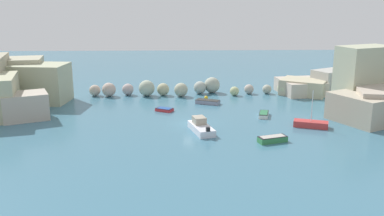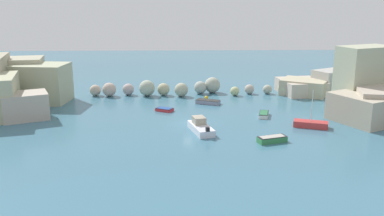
{
  "view_description": "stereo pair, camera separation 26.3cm",
  "coord_description": "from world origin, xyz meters",
  "px_view_note": "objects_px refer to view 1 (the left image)",
  "views": [
    {
      "loc": [
        -1.81,
        -53.38,
        16.04
      ],
      "look_at": [
        0.0,
        4.2,
        1.0
      ],
      "focal_mm": 39.57,
      "sensor_mm": 36.0,
      "label": 1
    },
    {
      "loc": [
        -1.55,
        -53.39,
        16.04
      ],
      "look_at": [
        0.0,
        4.2,
        1.0
      ],
      "focal_mm": 39.57,
      "sensor_mm": 36.0,
      "label": 2
    }
  ],
  "objects_px": {
    "moored_boat_1": "(311,124)",
    "moored_boat_5": "(201,127)",
    "channel_buoy": "(206,98)",
    "moored_boat_0": "(264,114)",
    "moored_boat_4": "(208,102)",
    "moored_boat_2": "(164,109)",
    "moored_boat_3": "(272,139)"
  },
  "relations": [
    {
      "from": "moored_boat_0",
      "to": "moored_boat_5",
      "type": "distance_m",
      "value": 11.28
    },
    {
      "from": "moored_boat_3",
      "to": "moored_boat_2",
      "type": "bearing_deg",
      "value": -65.6
    },
    {
      "from": "moored_boat_0",
      "to": "moored_boat_5",
      "type": "bearing_deg",
      "value": -39.56
    },
    {
      "from": "moored_boat_4",
      "to": "moored_boat_5",
      "type": "relative_size",
      "value": 0.71
    },
    {
      "from": "channel_buoy",
      "to": "moored_boat_0",
      "type": "xyz_separation_m",
      "value": [
        7.39,
        -10.39,
        0.01
      ]
    },
    {
      "from": "moored_boat_2",
      "to": "moored_boat_4",
      "type": "height_order",
      "value": "moored_boat_4"
    },
    {
      "from": "moored_boat_1",
      "to": "moored_boat_5",
      "type": "height_order",
      "value": "moored_boat_1"
    },
    {
      "from": "moored_boat_0",
      "to": "moored_boat_4",
      "type": "xyz_separation_m",
      "value": [
        -7.33,
        7.51,
        0.01
      ]
    },
    {
      "from": "moored_boat_3",
      "to": "moored_boat_5",
      "type": "xyz_separation_m",
      "value": [
        -8.01,
        4.19,
        0.22
      ]
    },
    {
      "from": "channel_buoy",
      "to": "moored_boat_5",
      "type": "xyz_separation_m",
      "value": [
        -1.74,
        -17.01,
        0.29
      ]
    },
    {
      "from": "channel_buoy",
      "to": "moored_boat_5",
      "type": "distance_m",
      "value": 17.1
    },
    {
      "from": "channel_buoy",
      "to": "moored_boat_4",
      "type": "height_order",
      "value": "moored_boat_4"
    },
    {
      "from": "moored_boat_1",
      "to": "moored_boat_4",
      "type": "height_order",
      "value": "moored_boat_1"
    },
    {
      "from": "moored_boat_4",
      "to": "moored_boat_3",
      "type": "bearing_deg",
      "value": -48.21
    },
    {
      "from": "moored_boat_0",
      "to": "moored_boat_1",
      "type": "height_order",
      "value": "moored_boat_1"
    },
    {
      "from": "channel_buoy",
      "to": "moored_boat_1",
      "type": "xyz_separation_m",
      "value": [
        12.43,
        -15.55,
        0.11
      ]
    },
    {
      "from": "channel_buoy",
      "to": "moored_boat_2",
      "type": "height_order",
      "value": "channel_buoy"
    },
    {
      "from": "moored_boat_2",
      "to": "moored_boat_5",
      "type": "xyz_separation_m",
      "value": [
        4.83,
        -9.95,
        0.35
      ]
    },
    {
      "from": "moored_boat_5",
      "to": "moored_boat_0",
      "type": "bearing_deg",
      "value": -69.41
    },
    {
      "from": "moored_boat_4",
      "to": "moored_boat_5",
      "type": "distance_m",
      "value": 14.24
    },
    {
      "from": "moored_boat_2",
      "to": "moored_boat_5",
      "type": "height_order",
      "value": "moored_boat_5"
    },
    {
      "from": "moored_boat_3",
      "to": "channel_buoy",
      "type": "bearing_deg",
      "value": -91.35
    },
    {
      "from": "moored_boat_1",
      "to": "moored_boat_5",
      "type": "xyz_separation_m",
      "value": [
        -14.17,
        -1.46,
        0.18
      ]
    },
    {
      "from": "moored_boat_3",
      "to": "moored_boat_4",
      "type": "xyz_separation_m",
      "value": [
        -6.21,
        18.32,
        -0.05
      ]
    },
    {
      "from": "channel_buoy",
      "to": "moored_boat_3",
      "type": "bearing_deg",
      "value": -73.53
    },
    {
      "from": "moored_boat_5",
      "to": "channel_buoy",
      "type": "bearing_deg",
      "value": -21.18
    },
    {
      "from": "moored_boat_2",
      "to": "moored_boat_3",
      "type": "distance_m",
      "value": 19.1
    },
    {
      "from": "moored_boat_2",
      "to": "moored_boat_5",
      "type": "distance_m",
      "value": 11.06
    },
    {
      "from": "moored_boat_0",
      "to": "moored_boat_4",
      "type": "distance_m",
      "value": 10.49
    },
    {
      "from": "moored_boat_4",
      "to": "channel_buoy",
      "type": "bearing_deg",
      "value": 114.34
    },
    {
      "from": "moored_boat_0",
      "to": "channel_buoy",
      "type": "bearing_deg",
      "value": -130.08
    },
    {
      "from": "moored_boat_2",
      "to": "moored_boat_5",
      "type": "relative_size",
      "value": 0.5
    }
  ]
}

